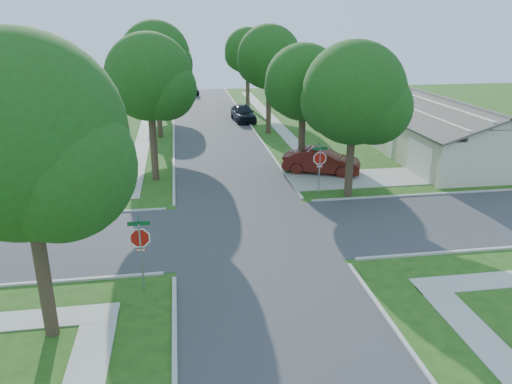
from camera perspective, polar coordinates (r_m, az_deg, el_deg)
The scene contains 21 objects.
ground at distance 23.91m, azimuth -0.72°, elevation -4.59°, with size 100.00×100.00×0.00m, color #214813.
road_ns at distance 23.91m, azimuth -0.72°, elevation -4.57°, with size 7.00×100.00×0.02m, color #333335.
sidewalk_ne at distance 49.47m, azimuth 1.99°, elevation 8.10°, with size 1.20×40.00×0.04m, color #9E9B91.
sidewalk_nw at distance 48.70m, azimuth -12.38°, elevation 7.48°, with size 1.20×40.00×0.04m, color #9E9B91.
driveway at distance 32.25m, azimuth 11.46°, elevation 1.51°, with size 8.80×3.60×0.05m, color #9E9B91.
stop_sign_sw at distance 18.66m, azimuth -13.11°, elevation -5.48°, with size 1.05×0.80×2.98m.
stop_sign_ne at distance 28.51m, azimuth 7.30°, elevation 3.60°, with size 1.05×0.80×2.98m.
tree_e_near at distance 31.88m, azimuth 5.52°, elevation 11.97°, with size 4.97×4.80×8.28m.
tree_e_mid at distance 43.49m, azimuth 1.57°, elevation 14.83°, with size 5.59×5.40×9.21m.
tree_e_far at distance 56.31m, azimuth -0.92°, elevation 15.61°, with size 5.17×5.00×8.72m.
tree_w_near at distance 30.88m, azimuth -12.01°, elevation 12.29°, with size 5.38×5.20×8.97m.
tree_w_mid at distance 42.78m, azimuth -11.34°, elevation 14.72°, with size 5.80×5.60×9.56m.
tree_w_far at distance 55.81m, azimuth -10.85°, elevation 14.76°, with size 4.76×4.60×8.04m.
tree_sw_corner at distance 15.65m, azimuth -24.87°, elevation 4.81°, with size 6.21×6.00×9.55m.
tree_ne_corner at distance 27.81m, azimuth 11.25°, elevation 10.51°, with size 5.80×5.60×8.66m.
house_ne_near at distance 38.67m, azimuth 21.02°, elevation 5.87°, with size 8.42×13.60×4.23m.
house_ne_far at distance 54.72m, azimuth 11.81°, elevation 10.39°, with size 8.42×13.60×4.23m.
house_nw_far at distance 55.76m, azimuth -22.51°, elevation 9.51°, with size 8.42×13.60×4.23m.
car_driveway at distance 32.89m, azimuth 7.50°, elevation 3.54°, with size 1.74×4.99×1.64m, color #511610.
car_curb_east at distance 49.46m, azimuth -1.48°, elevation 9.04°, with size 1.92×4.78×1.63m, color black.
car_curb_west at distance 67.26m, azimuth -7.36°, elevation 11.46°, with size 1.64×4.04×1.17m, color black.
Camera 1 is at (-3.09, -21.62, 9.73)m, focal length 35.00 mm.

